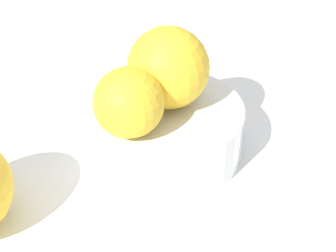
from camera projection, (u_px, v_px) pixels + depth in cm
name	position (u px, v px, depth cm)	size (l,w,h in cm)	color
ground_plane	(168.00, 159.00, 51.02)	(110.00, 110.00, 2.00)	white
fruit_bowl	(168.00, 131.00, 48.86)	(14.37, 14.37, 5.33)	white
orange_in_bowl_0	(173.00, 68.00, 45.57)	(7.57, 7.57, 7.57)	yellow
orange_in_bowl_1	(129.00, 103.00, 42.49)	(6.15, 6.15, 6.15)	yellow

